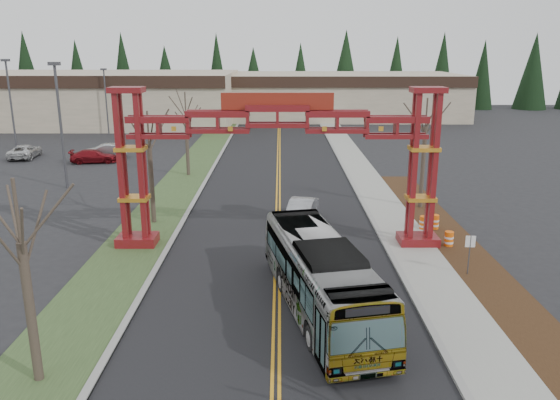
{
  "coord_description": "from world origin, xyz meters",
  "views": [
    {
      "loc": [
        0.15,
        -11.36,
        10.82
      ],
      "look_at": [
        0.14,
        14.51,
        3.66
      ],
      "focal_mm": 35.0,
      "sensor_mm": 36.0,
      "label": 1
    }
  ],
  "objects_px": {
    "parked_car_far_b": "(25,151)",
    "bare_tree_right_far": "(426,127)",
    "street_sign": "(470,247)",
    "retail_building_east": "(340,95)",
    "bare_tree_median_near": "(21,244)",
    "light_pole_near": "(60,117)",
    "barrel_mid": "(434,223)",
    "gateway_arch": "(277,142)",
    "barrel_south": "(449,240)",
    "bare_tree_median_mid": "(149,144)",
    "transit_bus": "(321,276)",
    "barrel_north": "(424,224)",
    "parked_car_mid_a": "(94,156)",
    "parked_car_far_a": "(105,151)",
    "light_pole_mid": "(10,98)",
    "light_pole_far": "(106,97)",
    "bare_tree_median_far": "(186,116)",
    "silver_sedan": "(301,211)",
    "retail_building_west": "(80,98)"
  },
  "relations": [
    {
      "from": "parked_car_far_b",
      "to": "bare_tree_right_far",
      "type": "distance_m",
      "value": 40.91
    },
    {
      "from": "street_sign",
      "to": "retail_building_east",
      "type": "bearing_deg",
      "value": 89.47
    },
    {
      "from": "bare_tree_median_near",
      "to": "light_pole_near",
      "type": "relative_size",
      "value": 0.71
    },
    {
      "from": "barrel_mid",
      "to": "parked_car_far_b",
      "type": "bearing_deg",
      "value": 146.89
    },
    {
      "from": "gateway_arch",
      "to": "barrel_south",
      "type": "bearing_deg",
      "value": -2.24
    },
    {
      "from": "barrel_mid",
      "to": "bare_tree_median_mid",
      "type": "bearing_deg",
      "value": 175.18
    },
    {
      "from": "light_pole_near",
      "to": "transit_bus",
      "type": "bearing_deg",
      "value": -48.6
    },
    {
      "from": "barrel_north",
      "to": "retail_building_east",
      "type": "bearing_deg",
      "value": 89.01
    },
    {
      "from": "bare_tree_median_mid",
      "to": "light_pole_near",
      "type": "distance_m",
      "value": 12.96
    },
    {
      "from": "parked_car_mid_a",
      "to": "bare_tree_median_mid",
      "type": "height_order",
      "value": "bare_tree_median_mid"
    },
    {
      "from": "gateway_arch",
      "to": "barrel_north",
      "type": "xyz_separation_m",
      "value": [
        8.98,
        2.57,
        -5.51
      ]
    },
    {
      "from": "bare_tree_median_near",
      "to": "bare_tree_right_far",
      "type": "distance_m",
      "value": 27.47
    },
    {
      "from": "bare_tree_median_mid",
      "to": "street_sign",
      "type": "bearing_deg",
      "value": -26.26
    },
    {
      "from": "gateway_arch",
      "to": "barrel_mid",
      "type": "distance_m",
      "value": 11.44
    },
    {
      "from": "barrel_south",
      "to": "barrel_mid",
      "type": "height_order",
      "value": "barrel_mid"
    },
    {
      "from": "retail_building_east",
      "to": "barrel_south",
      "type": "xyz_separation_m",
      "value": [
        -0.35,
        -62.33,
        -3.04
      ]
    },
    {
      "from": "barrel_north",
      "to": "parked_car_far_a",
      "type": "bearing_deg",
      "value": 138.96
    },
    {
      "from": "transit_bus",
      "to": "street_sign",
      "type": "distance_m",
      "value": 8.38
    },
    {
      "from": "light_pole_mid",
      "to": "light_pole_far",
      "type": "height_order",
      "value": "light_pole_mid"
    },
    {
      "from": "parked_car_far_b",
      "to": "street_sign",
      "type": "relative_size",
      "value": 2.36
    },
    {
      "from": "bare_tree_median_far",
      "to": "retail_building_east",
      "type": "bearing_deg",
      "value": 67.78
    },
    {
      "from": "parked_car_far_a",
      "to": "bare_tree_median_mid",
      "type": "bearing_deg",
      "value": 10.09
    },
    {
      "from": "silver_sedan",
      "to": "bare_tree_median_mid",
      "type": "xyz_separation_m",
      "value": [
        -9.5,
        -0.12,
        4.38
      ]
    },
    {
      "from": "bare_tree_median_near",
      "to": "light_pole_near",
      "type": "distance_m",
      "value": 28.14
    },
    {
      "from": "street_sign",
      "to": "barrel_north",
      "type": "distance_m",
      "value": 7.07
    },
    {
      "from": "street_sign",
      "to": "barrel_north",
      "type": "xyz_separation_m",
      "value": [
        -0.41,
        6.98,
        -1.04
      ]
    },
    {
      "from": "silver_sedan",
      "to": "gateway_arch",
      "type": "bearing_deg",
      "value": -96.1
    },
    {
      "from": "light_pole_mid",
      "to": "barrel_south",
      "type": "relative_size",
      "value": 10.36
    },
    {
      "from": "silver_sedan",
      "to": "bare_tree_median_near",
      "type": "height_order",
      "value": "bare_tree_median_near"
    },
    {
      "from": "retail_building_east",
      "to": "barrel_mid",
      "type": "height_order",
      "value": "retail_building_east"
    },
    {
      "from": "bare_tree_median_far",
      "to": "light_pole_far",
      "type": "xyz_separation_m",
      "value": [
        -14.42,
        24.21,
        -0.39
      ]
    },
    {
      "from": "silver_sedan",
      "to": "light_pole_far",
      "type": "distance_m",
      "value": 44.93
    },
    {
      "from": "street_sign",
      "to": "light_pole_near",
      "type": "bearing_deg",
      "value": 146.06
    },
    {
      "from": "retail_building_east",
      "to": "silver_sedan",
      "type": "distance_m",
      "value": 58.35
    },
    {
      "from": "silver_sedan",
      "to": "barrel_south",
      "type": "distance_m",
      "value": 9.4
    },
    {
      "from": "transit_bus",
      "to": "silver_sedan",
      "type": "distance_m",
      "value": 12.4
    },
    {
      "from": "gateway_arch",
      "to": "retail_building_east",
      "type": "distance_m",
      "value": 62.8
    },
    {
      "from": "parked_car_far_b",
      "to": "barrel_south",
      "type": "bearing_deg",
      "value": 137.66
    },
    {
      "from": "retail_building_east",
      "to": "barrel_north",
      "type": "xyz_separation_m",
      "value": [
        -1.02,
        -59.38,
        -3.04
      ]
    },
    {
      "from": "parked_car_far_b",
      "to": "light_pole_far",
      "type": "distance_m",
      "value": 17.02
    },
    {
      "from": "barrel_north",
      "to": "barrel_mid",
      "type": "bearing_deg",
      "value": 8.43
    },
    {
      "from": "silver_sedan",
      "to": "bare_tree_right_far",
      "type": "bearing_deg",
      "value": 33.96
    },
    {
      "from": "bare_tree_median_mid",
      "to": "light_pole_mid",
      "type": "height_order",
      "value": "light_pole_mid"
    },
    {
      "from": "retail_building_east",
      "to": "barrel_north",
      "type": "distance_m",
      "value": 59.47
    },
    {
      "from": "transit_bus",
      "to": "bare_tree_median_mid",
      "type": "relative_size",
      "value": 1.59
    },
    {
      "from": "parked_car_mid_a",
      "to": "parked_car_far_b",
      "type": "bearing_deg",
      "value": 63.43
    },
    {
      "from": "light_pole_near",
      "to": "bare_tree_median_near",
      "type": "bearing_deg",
      "value": -71.17
    },
    {
      "from": "retail_building_east",
      "to": "bare_tree_median_near",
      "type": "xyz_separation_m",
      "value": [
        -18.0,
        -75.17,
        1.41
      ]
    },
    {
      "from": "retail_building_west",
      "to": "barrel_mid",
      "type": "relative_size",
      "value": 46.13
    },
    {
      "from": "bare_tree_median_far",
      "to": "barrel_mid",
      "type": "relative_size",
      "value": 7.35
    }
  ]
}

